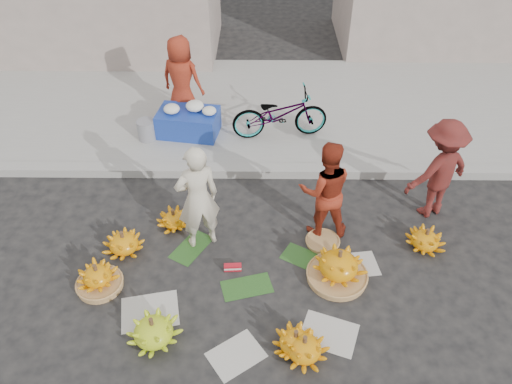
{
  "coord_description": "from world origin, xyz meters",
  "views": [
    {
      "loc": [
        0.06,
        -4.39,
        5.13
      ],
      "look_at": [
        0.01,
        0.9,
        0.7
      ],
      "focal_mm": 35.0,
      "sensor_mm": 36.0,
      "label": 1
    }
  ],
  "objects_px": {
    "banana_bunch_0": "(98,278)",
    "vendor_cream": "(198,198)",
    "flower_table": "(189,121)",
    "bicycle": "(280,114)",
    "banana_bunch_4": "(338,267)"
  },
  "relations": [
    {
      "from": "bicycle",
      "to": "vendor_cream",
      "type": "bearing_deg",
      "value": 147.77
    },
    {
      "from": "banana_bunch_4",
      "to": "bicycle",
      "type": "height_order",
      "value": "bicycle"
    },
    {
      "from": "banana_bunch_0",
      "to": "bicycle",
      "type": "xyz_separation_m",
      "value": [
        2.42,
        3.41,
        0.39
      ]
    },
    {
      "from": "flower_table",
      "to": "bicycle",
      "type": "distance_m",
      "value": 1.64
    },
    {
      "from": "banana_bunch_4",
      "to": "banana_bunch_0",
      "type": "bearing_deg",
      "value": -176.81
    },
    {
      "from": "banana_bunch_4",
      "to": "flower_table",
      "type": "relative_size",
      "value": 0.72
    },
    {
      "from": "banana_bunch_0",
      "to": "bicycle",
      "type": "height_order",
      "value": "bicycle"
    },
    {
      "from": "banana_bunch_4",
      "to": "vendor_cream",
      "type": "xyz_separation_m",
      "value": [
        -1.85,
        0.67,
        0.58
      ]
    },
    {
      "from": "flower_table",
      "to": "bicycle",
      "type": "height_order",
      "value": "bicycle"
    },
    {
      "from": "banana_bunch_4",
      "to": "flower_table",
      "type": "distance_m",
      "value": 4.03
    },
    {
      "from": "banana_bunch_0",
      "to": "flower_table",
      "type": "xyz_separation_m",
      "value": [
        0.79,
        3.47,
        0.2
      ]
    },
    {
      "from": "bicycle",
      "to": "banana_bunch_0",
      "type": "bearing_deg",
      "value": 136.91
    },
    {
      "from": "banana_bunch_0",
      "to": "vendor_cream",
      "type": "relative_size",
      "value": 0.36
    },
    {
      "from": "banana_bunch_0",
      "to": "flower_table",
      "type": "height_order",
      "value": "flower_table"
    },
    {
      "from": "banana_bunch_4",
      "to": "bicycle",
      "type": "xyz_separation_m",
      "value": [
        -0.68,
        3.24,
        0.33
      ]
    }
  ]
}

